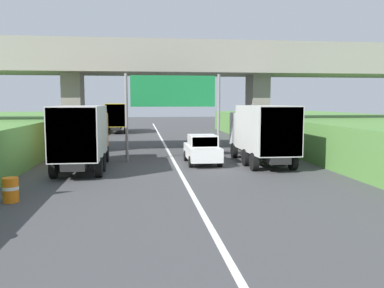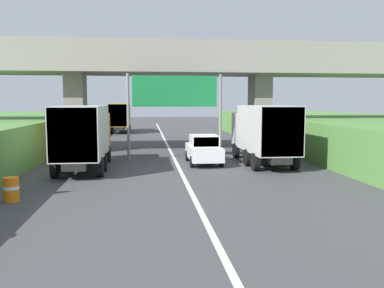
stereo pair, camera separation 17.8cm
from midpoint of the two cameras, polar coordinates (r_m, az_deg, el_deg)
The scene contains 8 objects.
lane_centre_stripe at distance 23.78m, azimuth -1.93°, elevation -2.84°, with size 0.20×90.15×0.01m, color white.
overpass_bridge at distance 29.84m, azimuth -2.96°, elevation 10.35°, with size 40.00×4.80×7.85m.
overhead_highway_sign at distance 24.95m, azimuth -2.24°, elevation 6.67°, with size 5.88×0.18×5.35m.
truck_orange at distance 22.32m, azimuth -14.80°, elevation 1.38°, with size 2.44×7.30×3.44m.
truck_yellow at distance 49.16m, azimuth -10.00°, elevation 3.88°, with size 2.44×7.30×3.44m.
truck_silver at distance 23.93m, azimuth 10.23°, elevation 1.78°, with size 2.44×7.30×3.44m.
car_white at distance 23.74m, azimuth 1.88°, elevation -0.77°, with size 1.86×4.10×1.72m.
construction_barrel_2 at distance 16.22m, azimuth -23.89°, elevation -5.87°, with size 0.57×0.57×0.90m.
Camera 2 is at (-1.78, 1.64, 3.64)m, focal length 37.76 mm.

